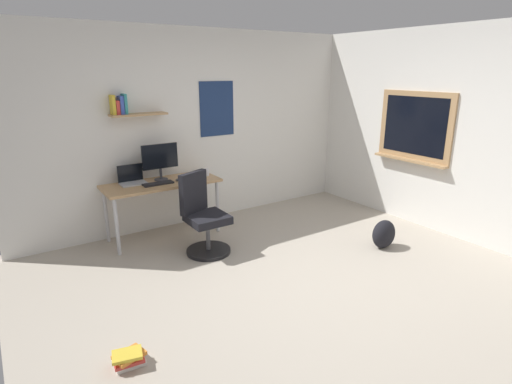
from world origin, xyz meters
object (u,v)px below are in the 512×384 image
backpack (384,234)px  book_stack_on_floor (129,358)px  laptop (132,179)px  monitor_primary (160,159)px  desk (162,188)px  office_chair (203,219)px  computer_mouse (179,180)px  keyboard (158,184)px  coffee_mug (206,172)px

backpack → book_stack_on_floor: 3.21m
laptop → monitor_primary: 0.42m
desk → office_chair: size_ratio=1.50×
laptop → computer_mouse: (0.53, -0.21, -0.04)m
desk → computer_mouse: computer_mouse is taller
keyboard → backpack: 2.81m
computer_mouse → book_stack_on_floor: (-1.34, -2.07, -0.68)m
keyboard → coffee_mug: size_ratio=4.02×
desk → monitor_primary: size_ratio=3.07×
laptop → keyboard: 0.33m
desk → office_chair: (0.22, -0.70, -0.24)m
keyboard → book_stack_on_floor: size_ratio=1.43×
monitor_primary → backpack: size_ratio=1.33×
monitor_primary → office_chair: bearing=-77.1°
backpack → office_chair: bearing=149.0°
desk → book_stack_on_floor: 2.49m
keyboard → backpack: keyboard is taller
desk → laptop: 0.37m
desk → keyboard: 0.13m
desk → keyboard: (-0.07, -0.07, 0.09)m
coffee_mug → backpack: (1.45, -1.78, -0.60)m
laptop → desk: bearing=-23.8°
desk → computer_mouse: bearing=-19.2°
book_stack_on_floor → office_chair: bearing=47.1°
keyboard → computer_mouse: size_ratio=3.56×
office_chair → backpack: size_ratio=2.72×
computer_mouse → backpack: size_ratio=0.30×
office_chair → monitor_primary: (-0.18, 0.79, 0.59)m
book_stack_on_floor → laptop: bearing=70.5°
desk → laptop: size_ratio=4.59×
monitor_primary → keyboard: monitor_primary is taller
coffee_mug → laptop: bearing=170.0°
office_chair → backpack: 2.17m
keyboard → book_stack_on_floor: bearing=-117.1°
monitor_primary → backpack: bearing=-43.2°
office_chair → book_stack_on_floor: 2.01m
office_chair → coffee_mug: 0.86m
desk → coffee_mug: (0.61, -0.02, 0.12)m
coffee_mug → monitor_primary: bearing=168.6°
coffee_mug → backpack: coffee_mug is taller
laptop → backpack: bearing=-39.3°
office_chair → keyboard: office_chair is taller
keyboard → laptop: bearing=139.3°
desk → office_chair: 0.77m
monitor_primary → desk: bearing=-110.9°
monitor_primary → computer_mouse: 0.35m
computer_mouse → backpack: bearing=-43.1°
laptop → backpack: size_ratio=0.89×
laptop → monitor_primary: size_ratio=0.67×
desk → book_stack_on_floor: size_ratio=5.49×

